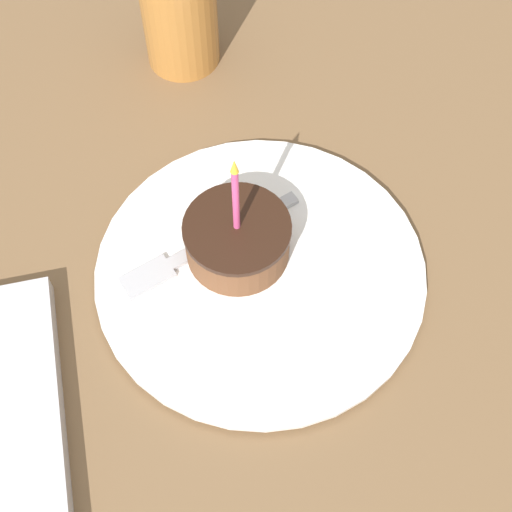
{
  "coord_description": "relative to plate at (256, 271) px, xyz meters",
  "views": [
    {
      "loc": [
        0.07,
        0.29,
        0.55
      ],
      "look_at": [
        0.0,
        -0.01,
        0.03
      ],
      "focal_mm": 50.0,
      "sensor_mm": 36.0,
      "label": 1
    }
  ],
  "objects": [
    {
      "name": "plate",
      "position": [
        0.0,
        0.0,
        0.0
      ],
      "size": [
        0.29,
        0.29,
        0.01
      ],
      "color": "white",
      "rests_on": "ground_plane"
    },
    {
      "name": "cake_slice",
      "position": [
        0.01,
        -0.02,
        0.03
      ],
      "size": [
        0.09,
        0.09,
        0.13
      ],
      "color": "brown",
      "rests_on": "plate"
    },
    {
      "name": "ground_plane",
      "position": [
        -0.0,
        0.01,
        -0.03
      ],
      "size": [
        2.4,
        2.4,
        0.04
      ],
      "color": "brown",
      "rests_on": "ground"
    },
    {
      "name": "fork",
      "position": [
        0.04,
        -0.03,
        0.01
      ],
      "size": [
        0.17,
        0.08,
        0.01
      ],
      "color": "#B2B2B7",
      "rests_on": "plate"
    }
  ]
}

